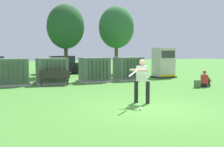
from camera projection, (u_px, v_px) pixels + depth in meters
The scene contains 14 objects.
ground_plane at pixel (149, 108), 10.10m from camera, with size 96.00×96.00×0.00m, color #478433.
transformer_west at pixel (12, 72), 16.65m from camera, with size 2.10×1.70×1.62m.
transformer_mid_west at pixel (52, 71), 17.54m from camera, with size 2.10×1.70×1.62m.
transformer_mid_east at pixel (95, 70), 18.66m from camera, with size 2.10×1.70×1.62m.
transformer_east at pixel (128, 69), 19.79m from camera, with size 2.10×1.70×1.62m.
generator_enclosure at pixel (163, 63), 21.61m from camera, with size 1.60×1.40×2.30m.
park_bench at pixel (55, 77), 16.57m from camera, with size 1.84×0.77×0.92m.
batter at pixel (142, 79), 10.98m from camera, with size 1.37×1.27×1.74m.
sports_ball at pixel (140, 109), 9.79m from camera, with size 0.09×0.09×0.09m, color white.
seated_spectator at pixel (205, 80), 16.08m from camera, with size 0.79×0.67×0.96m.
backpack at pixel (197, 84), 15.63m from camera, with size 0.36×0.32×0.44m.
tree_center_left at pixel (66, 27), 22.97m from camera, with size 3.09×3.09×5.90m.
tree_center_right at pixel (116, 28), 24.98m from camera, with size 3.17×3.17×6.05m.
parked_car_left_of_center at pixel (61, 65), 25.03m from camera, with size 4.33×2.20×1.62m.
Camera 1 is at (-5.36, -8.51, 2.09)m, focal length 44.70 mm.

